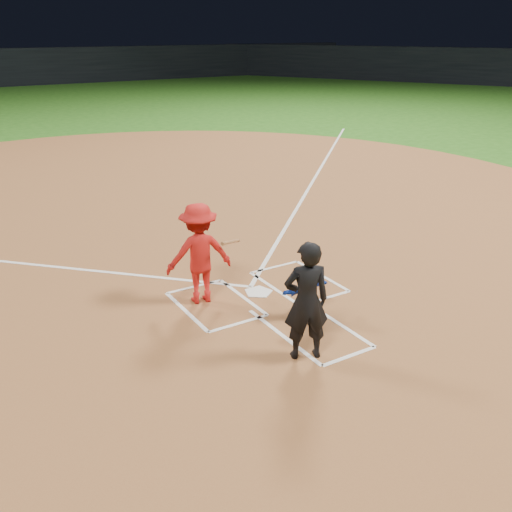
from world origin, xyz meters
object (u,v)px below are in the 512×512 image
batter_at_plate (199,254)px  umpire (306,301)px  catcher (308,292)px  home_plate (258,292)px

batter_at_plate → umpire: bearing=-79.0°
umpire → batter_at_plate: bearing=-58.1°
umpire → batter_at_plate: umpire is taller
catcher → batter_at_plate: size_ratio=0.54×
catcher → batter_at_plate: (-1.34, 1.67, 0.45)m
home_plate → catcher: (0.20, -1.38, 0.52)m
home_plate → batter_at_plate: (-1.13, 0.29, 0.97)m
catcher → umpire: 1.39m
batter_at_plate → catcher: bearing=-51.2°
umpire → batter_at_plate: size_ratio=1.01×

